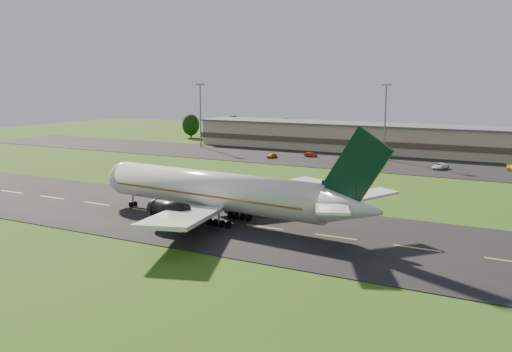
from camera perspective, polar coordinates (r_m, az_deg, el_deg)
The scene contains 11 objects.
ground at distance 88.87m, azimuth -5.41°, elevation -4.30°, with size 360.00×360.00×0.00m, color #2C4C13.
taxiway at distance 88.86m, azimuth -5.41°, elevation -4.27°, with size 220.00×30.00×0.10m, color black.
apron at distance 152.72m, azimuth 10.00°, elevation 1.41°, with size 260.00×30.00×0.10m, color black.
airliner at distance 86.17m, azimuth -3.83°, elevation -1.54°, with size 51.27×42.00×15.57m.
terminal at distance 173.48m, azimuth 14.66°, elevation 3.51°, with size 145.00×16.00×8.40m.
light_mast_west at distance 183.60m, azimuth -5.59°, elevation 6.83°, with size 2.40×1.20×20.35m.
light_mast_centre at distance 157.60m, azimuth 12.81°, elevation 6.20°, with size 2.40×1.20×20.35m.
tree_line at distance 178.32m, azimuth 23.25°, elevation 3.45°, with size 198.38×9.01×9.31m.
service_vehicle_a at distance 157.71m, azimuth 1.61°, elevation 2.06°, with size 1.55×3.85×1.31m, color #BF780B.
service_vehicle_b at distance 160.74m, azimuth 5.50°, elevation 2.15°, with size 1.31×3.75×1.23m, color #9E260A.
service_vehicle_c at distance 144.38m, azimuth 17.96°, elevation 0.94°, with size 2.42×5.25×1.46m, color white.
Camera 1 is at (48.92, -71.13, 21.10)m, focal length 40.00 mm.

